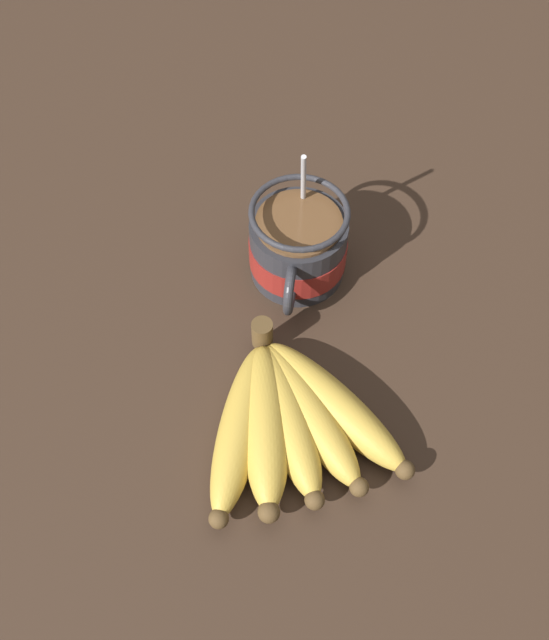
# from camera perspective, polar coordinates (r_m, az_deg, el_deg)

# --- Properties ---
(table) EXTENTS (1.36, 1.36, 0.03)m
(table) POSITION_cam_1_polar(r_m,az_deg,el_deg) (0.72, 3.83, 0.05)
(table) COLOR #332319
(table) RESTS_ON ground
(coffee_mug) EXTENTS (0.13, 0.10, 0.14)m
(coffee_mug) POSITION_cam_1_polar(r_m,az_deg,el_deg) (0.70, 1.88, 5.89)
(coffee_mug) COLOR #28282D
(coffee_mug) RESTS_ON table
(banana_bunch) EXTENTS (0.19, 0.18, 0.04)m
(banana_bunch) POSITION_cam_1_polar(r_m,az_deg,el_deg) (0.63, 1.06, -7.86)
(banana_bunch) COLOR #4C381E
(banana_bunch) RESTS_ON table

